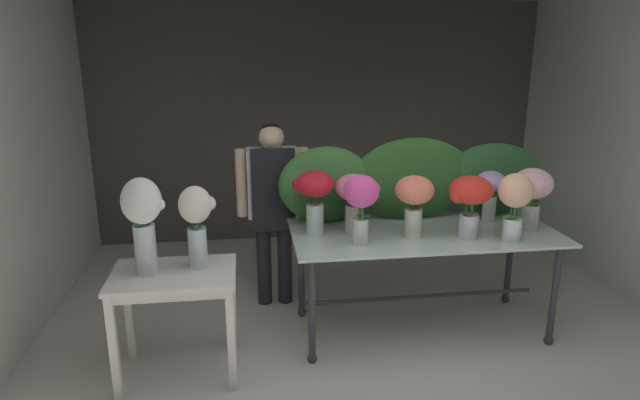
{
  "coord_description": "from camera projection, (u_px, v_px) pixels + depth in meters",
  "views": [
    {
      "loc": [
        -0.81,
        -2.26,
        2.13
      ],
      "look_at": [
        -0.31,
        1.31,
        1.11
      ],
      "focal_mm": 30.59,
      "sensor_mm": 36.0,
      "label": 1
    }
  ],
  "objects": [
    {
      "name": "side_table_white",
      "position": [
        175.0,
        286.0,
        3.52
      ],
      "size": [
        0.79,
        0.55,
        0.73
      ],
      "color": "silver",
      "rests_on": "ground"
    },
    {
      "name": "ground_plane",
      "position": [
        347.0,
        306.0,
        4.63
      ],
      "size": [
        8.24,
        8.24,
        0.0
      ],
      "primitive_type": "plane",
      "color": "beige"
    },
    {
      "name": "vase_peach_peonies",
      "position": [
        515.0,
        200.0,
        3.76
      ],
      "size": [
        0.24,
        0.24,
        0.49
      ],
      "color": "silver",
      "rests_on": "display_table_glass"
    },
    {
      "name": "wall_left",
      "position": [
        11.0,
        164.0,
        3.94
      ],
      "size": [
        0.12,
        3.87,
        2.6
      ],
      "primitive_type": "cube",
      "color": "silver",
      "rests_on": "ground"
    },
    {
      "name": "vase_coral_snapdragons",
      "position": [
        414.0,
        198.0,
        3.83
      ],
      "size": [
        0.27,
        0.27,
        0.45
      ],
      "color": "silver",
      "rests_on": "display_table_glass"
    },
    {
      "name": "vase_lilac_tulips",
      "position": [
        490.0,
        189.0,
        4.19
      ],
      "size": [
        0.27,
        0.22,
        0.4
      ],
      "color": "silver",
      "rests_on": "display_table_glass"
    },
    {
      "name": "florist",
      "position": [
        273.0,
        197.0,
        4.44
      ],
      "size": [
        0.59,
        0.24,
        1.54
      ],
      "color": "#232328",
      "rests_on": "ground"
    },
    {
      "name": "vase_rosy_roses",
      "position": [
        353.0,
        195.0,
        3.95
      ],
      "size": [
        0.28,
        0.28,
        0.43
      ],
      "color": "silver",
      "rests_on": "display_table_glass"
    },
    {
      "name": "vase_fuchsia_lilies",
      "position": [
        362.0,
        199.0,
        3.68
      ],
      "size": [
        0.25,
        0.24,
        0.49
      ],
      "color": "silver",
      "rests_on": "display_table_glass"
    },
    {
      "name": "vase_white_roses_tall",
      "position": [
        143.0,
        218.0,
        3.37
      ],
      "size": [
        0.26,
        0.24,
        0.63
      ],
      "color": "silver",
      "rests_on": "side_table_white"
    },
    {
      "name": "wall_right",
      "position": [
        640.0,
        147.0,
        4.6
      ],
      "size": [
        0.12,
        3.87,
        2.6
      ],
      "primitive_type": "cube",
      "color": "silver",
      "rests_on": "ground"
    },
    {
      "name": "vase_blush_freesia",
      "position": [
        532.0,
        191.0,
        4.0
      ],
      "size": [
        0.32,
        0.29,
        0.47
      ],
      "color": "silver",
      "rests_on": "display_table_glass"
    },
    {
      "name": "foliage_backdrop",
      "position": [
        412.0,
        181.0,
        4.26
      ],
      "size": [
        2.13,
        0.25,
        0.65
      ],
      "color": "#387033",
      "rests_on": "display_table_glass"
    },
    {
      "name": "display_table_glass",
      "position": [
        423.0,
        246.0,
        4.07
      ],
      "size": [
        1.97,
        0.89,
        0.81
      ],
      "color": "#ADCABD",
      "rests_on": "ground"
    },
    {
      "name": "wall_back",
      "position": [
        318.0,
        123.0,
        6.06
      ],
      "size": [
        4.99,
        0.12,
        2.6
      ],
      "primitive_type": "cube",
      "color": "#4C4742",
      "rests_on": "ground"
    },
    {
      "name": "vase_crimson_stock",
      "position": [
        314.0,
        194.0,
        3.88
      ],
      "size": [
        0.3,
        0.27,
        0.47
      ],
      "color": "silver",
      "rests_on": "display_table_glass"
    },
    {
      "name": "vase_scarlet_carnations",
      "position": [
        470.0,
        197.0,
        3.83
      ],
      "size": [
        0.32,
        0.31,
        0.45
      ],
      "color": "silver",
      "rests_on": "display_table_glass"
    },
    {
      "name": "vase_cream_lisianthus_tall",
      "position": [
        197.0,
        220.0,
        3.47
      ],
      "size": [
        0.24,
        0.21,
        0.55
      ],
      "color": "silver",
      "rests_on": "side_table_white"
    }
  ]
}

